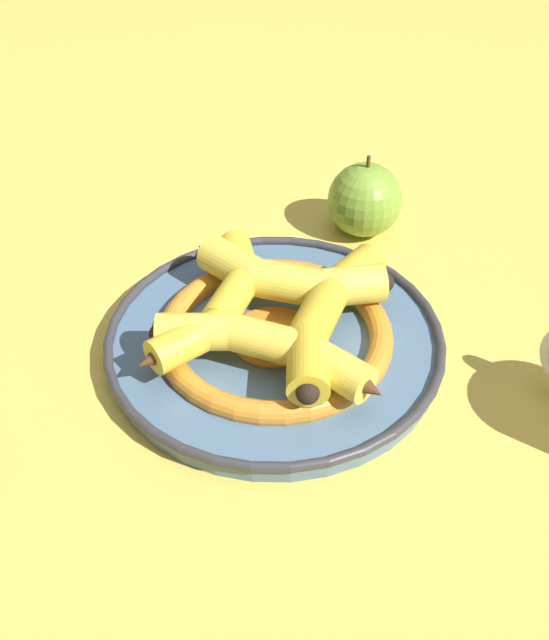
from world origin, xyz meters
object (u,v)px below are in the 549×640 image
Objects in this scene: banana_a at (328,313)px; banana_b at (268,347)px; banana_c at (220,303)px; banana_d at (286,277)px; decorative_bowl at (274,339)px; apple at (365,200)px.

banana_a reaches higher than banana_b.
banana_d reaches higher than banana_c.
banana_d is at bearing -123.50° from banana_a.
decorative_bowl is 3.30× the size of apple.
banana_a is at bearing -38.13° from banana_d.
banana_b is 2.01× the size of apple.
banana_b is at bearing -29.74° from banana_a.
apple is at bearing -173.70° from banana_a.
banana_b is at bearing -83.23° from banana_d.
banana_a is at bearing -142.98° from apple.
apple is (0.19, 0.09, 0.03)m from decorative_bowl.
apple is (0.16, 0.12, -0.01)m from banana_a.
decorative_bowl is 0.06m from banana_a.
apple reaches higher than banana_d.
banana_c is (-0.03, 0.04, 0.03)m from decorative_bowl.
banana_d reaches higher than banana_a.
decorative_bowl is 1.73× the size of banana_c.
banana_c is (-0.06, 0.07, -0.00)m from banana_a.
banana_d is (0.00, 0.06, 0.00)m from banana_a.
banana_c is at bearing -32.30° from banana_b.
banana_a is at bearing -43.68° from decorative_bowl.
banana_d is at bearing -159.04° from apple.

